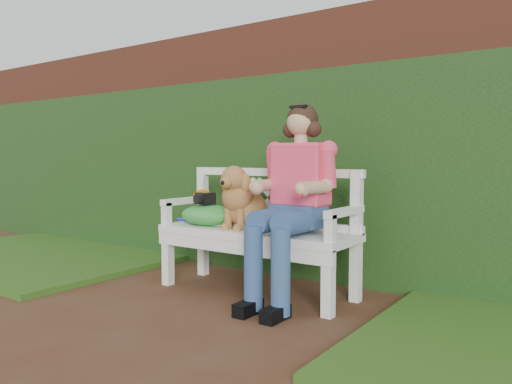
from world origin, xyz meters
The scene contains 11 objects.
ground centered at (0.00, 0.00, 0.00)m, with size 60.00×60.00×0.00m, color #4B2614.
brick_wall centered at (0.00, 1.90, 1.10)m, with size 10.00×0.30×2.20m, color brown.
ivy_hedge centered at (0.00, 1.68, 0.85)m, with size 10.00×0.18×1.70m, color #2B531E.
grass_left centered at (-2.40, 0.90, 0.03)m, with size 2.60×2.00×0.05m, color #17380B.
garden_bench centered at (0.10, 1.04, 0.24)m, with size 1.58×0.60×0.48m, color white, non-canonical shape.
seated_woman centered at (0.46, 1.02, 0.67)m, with size 0.57×0.75×1.34m, color #C72B47, non-canonical shape.
dog centered at (0.00, 1.02, 0.71)m, with size 0.31×0.43×0.47m, color olive, non-canonical shape.
tennis_racket centered at (-0.32, 1.04, 0.49)m, with size 0.58×0.24×0.03m, color beige, non-canonical shape.
green_bag centered at (-0.32, 1.00, 0.56)m, with size 0.47×0.37×0.16m, color #19A01A, non-canonical shape.
camera_item centered at (-0.34, 0.99, 0.69)m, with size 0.14×0.10×0.09m, color black.
baseball_glove centered at (-0.40, 1.03, 0.70)m, with size 0.17×0.13×0.11m, color #C46200.
Camera 1 is at (2.19, -1.94, 1.00)m, focal length 35.00 mm.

